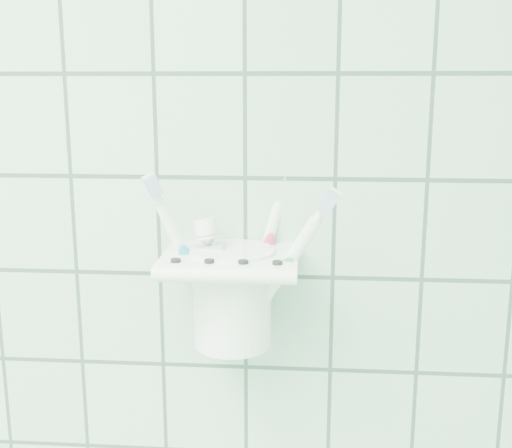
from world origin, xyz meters
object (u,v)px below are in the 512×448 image
(toothpaste_tube, at_px, (223,271))
(toothbrush_pink, at_px, (219,248))
(cup, at_px, (232,293))
(toothbrush_blue, at_px, (241,246))
(toothbrush_orange, at_px, (241,244))
(holder_bracket, at_px, (231,262))

(toothpaste_tube, bearing_deg, toothbrush_pink, 121.63)
(cup, distance_m, toothbrush_pink, 0.05)
(cup, relative_size, toothbrush_blue, 0.55)
(cup, xyz_separation_m, toothbrush_orange, (0.01, 0.00, 0.05))
(holder_bracket, height_order, toothbrush_pink, toothbrush_pink)
(toothbrush_pink, relative_size, toothbrush_blue, 0.98)
(toothbrush_orange, bearing_deg, holder_bracket, -130.65)
(holder_bracket, xyz_separation_m, cup, (0.00, 0.00, -0.04))
(toothbrush_pink, xyz_separation_m, toothpaste_tube, (0.01, -0.01, -0.02))
(cup, height_order, toothbrush_pink, toothbrush_pink)
(toothbrush_pink, xyz_separation_m, toothbrush_blue, (0.02, 0.01, 0.00))
(cup, bearing_deg, toothbrush_blue, 55.35)
(toothbrush_pink, xyz_separation_m, toothbrush_orange, (0.02, -0.00, 0.01))
(toothbrush_blue, distance_m, toothpaste_tube, 0.03)
(holder_bracket, xyz_separation_m, toothpaste_tube, (-0.01, -0.00, -0.01))
(holder_bracket, height_order, cup, same)
(holder_bracket, xyz_separation_m, toothbrush_blue, (0.01, 0.02, 0.01))
(toothbrush_pink, relative_size, toothbrush_orange, 0.97)
(toothbrush_pink, bearing_deg, toothpaste_tube, -93.86)
(toothbrush_orange, relative_size, toothpaste_tube, 1.42)
(holder_bracket, bearing_deg, toothbrush_blue, 61.42)
(toothbrush_pink, height_order, toothbrush_orange, toothbrush_orange)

